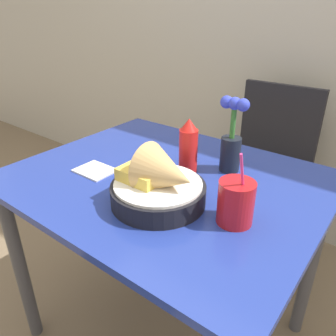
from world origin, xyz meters
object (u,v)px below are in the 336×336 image
chair_far_window (268,161)px  ketchup_bottle (188,146)px  drink_cup (236,204)px  flower_vase (231,140)px  food_basket (161,185)px

chair_far_window → ketchup_bottle: (-0.04, -0.69, 0.30)m
chair_far_window → drink_cup: size_ratio=4.38×
flower_vase → chair_far_window: bearing=97.0°
chair_far_window → drink_cup: 0.93m
drink_cup → food_basket: bearing=-166.7°
food_basket → ketchup_bottle: ketchup_bottle is taller
ketchup_bottle → drink_cup: (0.27, -0.17, -0.04)m
food_basket → chair_far_window: bearing=91.3°
drink_cup → ketchup_bottle: bearing=147.2°
food_basket → ketchup_bottle: 0.23m
drink_cup → chair_far_window: bearing=104.8°
chair_far_window → flower_vase: (0.07, -0.60, 0.32)m
food_basket → drink_cup: 0.21m
food_basket → drink_cup: bearing=13.3°
drink_cup → flower_vase: 0.31m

